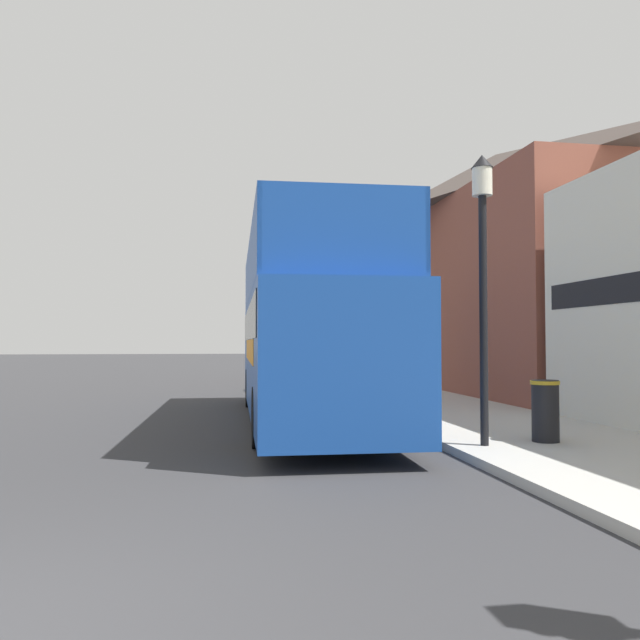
% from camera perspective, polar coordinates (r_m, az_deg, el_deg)
% --- Properties ---
extents(ground_plane, '(144.00, 144.00, 0.00)m').
position_cam_1_polar(ground_plane, '(25.05, -13.42, -6.07)').
color(ground_plane, '#333335').
extents(sidewalk, '(3.91, 108.00, 0.14)m').
position_cam_1_polar(sidewalk, '(22.70, 5.02, -6.36)').
color(sidewalk, '#ADAAA3').
rests_on(sidewalk, ground_plane).
extents(brick_terrace_rear, '(6.00, 16.99, 9.03)m').
position_cam_1_polar(brick_terrace_rear, '(24.93, 15.84, 4.33)').
color(brick_terrace_rear, brown).
rests_on(brick_terrace_rear, ground_plane).
extents(tour_bus, '(2.84, 11.23, 4.06)m').
position_cam_1_polar(tour_bus, '(14.10, -1.41, -2.08)').
color(tour_bus, '#19479E').
rests_on(tour_bus, ground_plane).
extents(parked_car_ahead_of_bus, '(1.89, 4.12, 1.44)m').
position_cam_1_polar(parked_car_ahead_of_bus, '(22.46, -2.83, -4.86)').
color(parked_car_ahead_of_bus, silver).
rests_on(parked_car_ahead_of_bus, ground_plane).
extents(lamp_post_nearest, '(0.35, 0.35, 4.68)m').
position_cam_1_polar(lamp_post_nearest, '(10.44, 14.66, 6.75)').
color(lamp_post_nearest, black).
rests_on(lamp_post_nearest, sidewalk).
extents(lamp_post_second, '(0.35, 0.35, 4.81)m').
position_cam_1_polar(lamp_post_second, '(18.32, 3.97, 3.17)').
color(lamp_post_second, black).
rests_on(lamp_post_second, sidewalk).
extents(litter_bin, '(0.48, 0.48, 1.01)m').
position_cam_1_polar(litter_bin, '(11.07, 19.90, -7.66)').
color(litter_bin, black).
rests_on(litter_bin, sidewalk).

